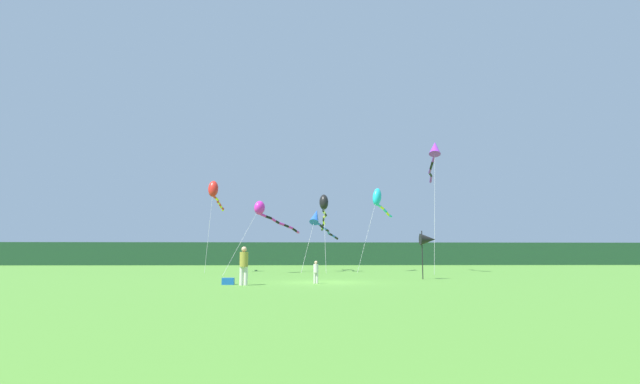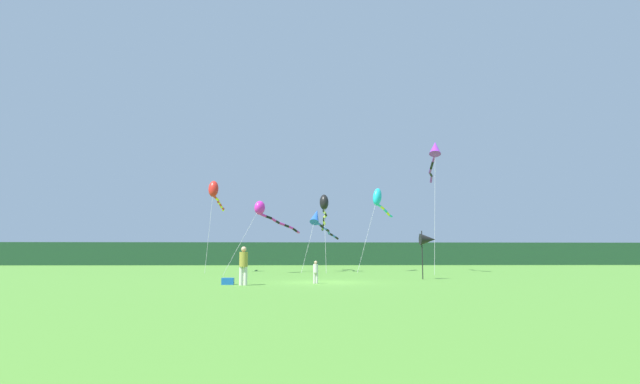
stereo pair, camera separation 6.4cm
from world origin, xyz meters
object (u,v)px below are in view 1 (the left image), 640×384
(kite_cyan, at_px, (378,199))
(kite_magenta, at_px, (265,212))
(kite_black, at_px, (324,206))
(person_adult, at_px, (244,264))
(cooler_box, at_px, (228,281))
(kite_red, at_px, (214,191))
(person_child, at_px, (316,271))
(kite_purple, at_px, (434,152))
(banner_flag_pole, at_px, (428,240))
(kite_blue, at_px, (318,220))

(kite_cyan, relative_size, kite_magenta, 0.76)
(kite_magenta, distance_m, kite_black, 5.72)
(kite_cyan, bearing_deg, person_adult, -116.06)
(cooler_box, height_order, kite_red, kite_red)
(kite_black, bearing_deg, kite_red, -176.57)
(person_child, xyz_separation_m, kite_purple, (10.29, 14.96, 9.28))
(kite_cyan, distance_m, kite_black, 4.88)
(person_adult, height_order, kite_red, kite_red)
(kite_magenta, height_order, kite_black, kite_black)
(cooler_box, distance_m, kite_red, 19.24)
(person_adult, height_order, cooler_box, person_adult)
(banner_flag_pole, bearing_deg, kite_magenta, 135.08)
(kite_magenta, xyz_separation_m, kite_red, (-4.51, 2.38, 1.94))
(kite_blue, height_order, kite_red, kite_red)
(banner_flag_pole, relative_size, kite_black, 0.28)
(kite_blue, xyz_separation_m, kite_magenta, (-4.41, -3.85, 0.35))
(kite_cyan, bearing_deg, kite_blue, 175.29)
(kite_black, height_order, kite_purple, kite_purple)
(person_child, bearing_deg, kite_blue, 87.74)
(kite_magenta, relative_size, kite_black, 0.97)
(person_child, xyz_separation_m, cooler_box, (-4.21, -0.85, -0.46))
(kite_purple, bearing_deg, kite_cyan, 146.58)
(cooler_box, distance_m, banner_flag_pole, 12.14)
(person_adult, height_order, kite_magenta, kite_magenta)
(kite_cyan, bearing_deg, kite_black, -174.26)
(cooler_box, height_order, kite_blue, kite_blue)
(person_adult, bearing_deg, kite_blue, 78.08)
(kite_red, bearing_deg, person_adult, -75.22)
(banner_flag_pole, height_order, kite_purple, kite_purple)
(person_child, xyz_separation_m, banner_flag_pole, (6.70, 4.03, 1.67))
(banner_flag_pole, xyz_separation_m, kite_magenta, (-10.39, 10.36, 2.54))
(kite_purple, relative_size, kite_red, 1.41)
(kite_blue, relative_size, kite_red, 1.25)
(person_child, bearing_deg, kite_black, 86.18)
(banner_flag_pole, distance_m, kite_blue, 15.58)
(person_adult, distance_m, kite_purple, 23.10)
(cooler_box, bearing_deg, person_adult, -33.02)
(cooler_box, relative_size, kite_cyan, 0.08)
(person_adult, relative_size, kite_red, 0.23)
(banner_flag_pole, distance_m, kite_magenta, 14.89)
(person_adult, relative_size, kite_blue, 0.19)
(kite_red, bearing_deg, person_child, -63.94)
(kite_blue, bearing_deg, person_child, -92.26)
(kite_blue, height_order, kite_magenta, kite_magenta)
(person_child, xyz_separation_m, kite_magenta, (-3.69, 14.40, 4.22))
(kite_black, bearing_deg, person_adult, -103.75)
(banner_flag_pole, bearing_deg, kite_red, 139.48)
(person_child, relative_size, banner_flag_pole, 0.39)
(person_child, relative_size, kite_purple, 0.10)
(kite_blue, bearing_deg, kite_black, -64.43)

